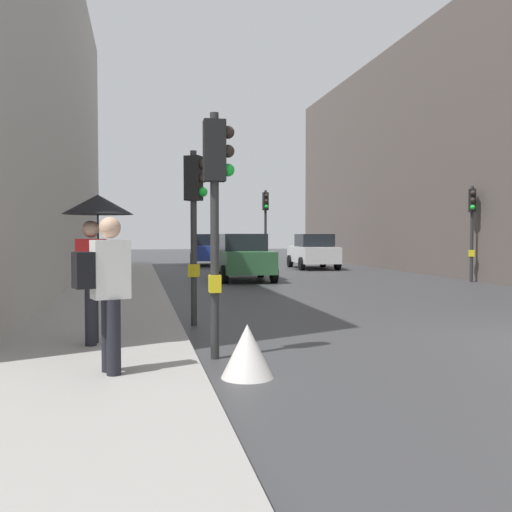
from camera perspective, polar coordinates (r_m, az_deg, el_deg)
The scene contains 11 objects.
sidewalk_kerb at distance 13.86m, azimuth -14.39°, elevation -4.75°, with size 2.76×40.00×0.16m, color gray.
traffic_light_far_median at distance 26.92m, azimuth 0.97°, elevation 4.09°, with size 0.25×0.43×3.82m.
traffic_light_near_right at distance 10.85m, azimuth -6.16°, elevation 5.08°, with size 0.45×0.36×3.31m.
traffic_light_near_left at distance 7.91m, azimuth -4.00°, elevation 6.64°, with size 0.43×0.24×3.40m.
traffic_light_mid_street at distance 22.19m, azimuth 20.84°, elevation 3.78°, with size 0.35×0.45×3.50m.
car_green_estate at distance 21.70m, azimuth -1.26°, elevation -0.09°, with size 2.14×4.26×1.76m.
car_white_compact at distance 29.05m, azimuth 5.75°, elevation 0.47°, with size 2.20×4.29×1.76m.
car_blue_van at distance 32.23m, azimuth -4.78°, elevation 0.64°, with size 2.26×4.32×1.76m.
pedestrian_with_umbrella at distance 8.42m, azimuth -15.76°, elevation 2.82°, with size 1.00×1.00×2.14m.
pedestrian_with_black_backpack at distance 6.61m, azimuth -14.76°, elevation -2.85°, with size 0.65×0.45×1.77m.
warning_sign_triangle at distance 6.96m, azimuth -0.88°, elevation -9.49°, with size 0.64×0.64×0.65m, color silver.
Camera 1 is at (-6.50, -7.74, 1.73)m, focal length 39.90 mm.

